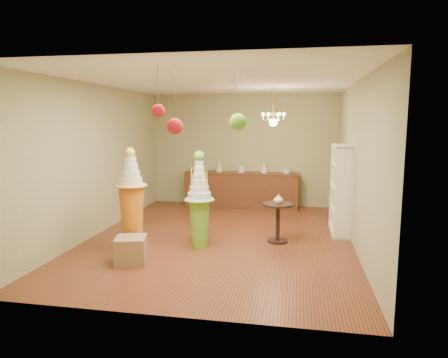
% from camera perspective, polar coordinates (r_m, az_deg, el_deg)
% --- Properties ---
extents(floor, '(6.50, 6.50, 0.00)m').
position_cam_1_polar(floor, '(7.94, -0.53, -8.37)').
color(floor, '#5F2D19').
rests_on(floor, ground).
extents(ceiling, '(6.50, 6.50, 0.00)m').
position_cam_1_polar(ceiling, '(7.64, -0.56, 13.73)').
color(ceiling, white).
rests_on(ceiling, ground).
extents(wall_back, '(5.00, 0.04, 3.00)m').
position_cam_1_polar(wall_back, '(10.84, 2.72, 4.17)').
color(wall_back, '#9B9D6F').
rests_on(wall_back, ground).
extents(wall_front, '(5.00, 0.04, 3.00)m').
position_cam_1_polar(wall_front, '(4.52, -8.38, -1.67)').
color(wall_front, '#9B9D6F').
rests_on(wall_front, ground).
extents(wall_left, '(0.04, 6.50, 3.00)m').
position_cam_1_polar(wall_left, '(8.48, -17.39, 2.66)').
color(wall_left, '#9B9D6F').
rests_on(wall_left, ground).
extents(wall_right, '(0.04, 6.50, 3.00)m').
position_cam_1_polar(wall_right, '(7.58, 18.36, 1.99)').
color(wall_right, '#9B9D6F').
rests_on(wall_right, ground).
extents(pedestal_green, '(0.57, 0.57, 1.75)m').
position_cam_1_polar(pedestal_green, '(7.24, -3.52, -4.40)').
color(pedestal_green, '#69AE26').
rests_on(pedestal_green, floor).
extents(pedestal_orange, '(0.66, 0.66, 1.83)m').
position_cam_1_polar(pedestal_orange, '(7.08, -13.02, -4.40)').
color(pedestal_orange, orange).
rests_on(pedestal_orange, floor).
extents(burlap_riser, '(0.58, 0.58, 0.43)m').
position_cam_1_polar(burlap_riser, '(6.70, -13.13, -9.85)').
color(burlap_riser, '#90724E').
rests_on(burlap_riser, floor).
extents(sideboard, '(3.04, 0.54, 1.16)m').
position_cam_1_polar(sideboard, '(10.69, 2.48, -1.41)').
color(sideboard, '#562E1B').
rests_on(sideboard, floor).
extents(shelving_unit, '(0.33, 1.20, 1.80)m').
position_cam_1_polar(shelving_unit, '(8.43, 16.35, -1.43)').
color(shelving_unit, white).
rests_on(shelving_unit, floor).
extents(round_table, '(0.72, 0.72, 0.75)m').
position_cam_1_polar(round_table, '(7.61, 7.72, -5.42)').
color(round_table, black).
rests_on(round_table, floor).
extents(vase, '(0.22, 0.22, 0.18)m').
position_cam_1_polar(vase, '(7.54, 7.78, -2.82)').
color(vase, white).
rests_on(vase, round_table).
extents(pom_red_left, '(0.21, 0.21, 0.90)m').
position_cam_1_polar(pom_red_left, '(5.26, -7.06, 7.50)').
color(pom_red_left, '#413C2F').
rests_on(pom_red_left, ceiling).
extents(pom_green_mid, '(0.22, 0.22, 0.85)m').
position_cam_1_polar(pom_green_mid, '(5.40, 2.00, 8.18)').
color(pom_green_mid, '#413C2F').
rests_on(pom_green_mid, ceiling).
extents(pom_red_right, '(0.17, 0.17, 0.68)m').
position_cam_1_polar(pom_red_right, '(5.28, -9.34, 9.65)').
color(pom_red_right, '#413C2F').
rests_on(pom_red_right, ceiling).
extents(chandelier, '(0.58, 0.58, 0.85)m').
position_cam_1_polar(chandelier, '(8.77, 7.07, 8.40)').
color(chandelier, gold).
rests_on(chandelier, ceiling).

